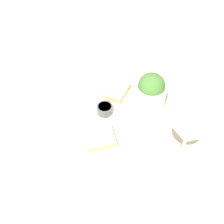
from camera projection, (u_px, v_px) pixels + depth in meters
ground_plane at (112, 119)px, 0.84m from camera, size 4.00×4.00×0.00m
dinner_plate at (112, 118)px, 0.84m from camera, size 0.32×0.32×0.01m
salad_bowl at (151, 90)px, 0.84m from camera, size 0.10×0.10×0.11m
sauce_ramekin at (105, 109)px, 0.83m from camera, size 0.05×0.05×0.03m
cheese_toast_near at (100, 137)px, 0.77m from camera, size 0.11×0.10×0.03m
cheese_toast_far at (117, 90)px, 0.88m from camera, size 0.09×0.08×0.03m
wine_glass at (187, 135)px, 0.66m from camera, size 0.08×0.08×0.16m
napkin at (27, 105)px, 0.88m from camera, size 0.16×0.15×0.01m
fork at (67, 208)px, 0.66m from camera, size 0.18×0.06×0.01m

